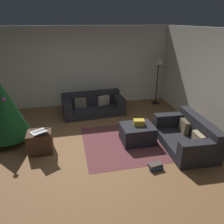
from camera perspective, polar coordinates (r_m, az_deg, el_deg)
The scene contains 14 objects.
ground_plane at distance 5.03m, azimuth -5.54°, elevation -10.37°, with size 6.40×6.40×0.00m, color brown.
rear_partition at distance 7.47m, azimuth -8.95°, elevation 11.54°, with size 6.40×0.12×2.60m, color silver.
corner_partition at distance 5.68m, azimuth 27.31°, elevation 5.57°, with size 0.12×6.40×2.60m, color silver.
couch_left at distance 6.93m, azimuth -5.09°, elevation 1.77°, with size 1.93×1.03×0.64m.
couch_right at distance 5.37m, azimuth 19.42°, elevation -6.03°, with size 1.01×1.68×0.69m.
ottoman at distance 5.33m, azimuth 6.64°, elevation -5.64°, with size 0.77×0.65×0.43m, color #26262B.
gift_box at distance 5.23m, azimuth 7.10°, elevation -2.72°, with size 0.26×0.18×0.13m, color gold.
tv_remote at distance 5.27m, azimuth 6.87°, elevation -3.18°, with size 0.05×0.16×0.02m, color black.
christmas_tree at distance 5.57m, azimuth -26.48°, elevation 0.70°, with size 1.07×1.07×1.64m.
side_table at distance 5.15m, azimuth -18.33°, elevation -7.50°, with size 0.52×0.44×0.49m, color #4C3323.
laptop at distance 4.95m, azimuth -18.43°, elevation -4.82°, with size 0.49×0.52×0.19m.
book_stack at distance 4.56m, azimuth 11.31°, elevation -13.74°, with size 0.30×0.20×0.13m.
corner_lamp at distance 7.59m, azimuth 12.14°, elevation 12.26°, with size 0.36×0.36×1.65m.
area_rug at distance 5.43m, azimuth 6.54°, elevation -7.61°, with size 2.60×2.00×0.01m, color brown.
Camera 1 is at (-0.41, -4.18, 2.76)m, focal length 34.81 mm.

